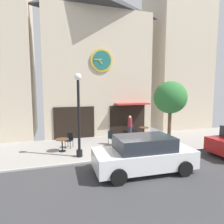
# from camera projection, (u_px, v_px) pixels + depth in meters

# --- Properties ---
(ground_plane) EXTENTS (27.26, 11.26, 0.13)m
(ground_plane) POSITION_uv_depth(u_px,v_px,m) (131.00, 163.00, 9.48)
(ground_plane) COLOR gray
(clock_building) EXTENTS (8.29, 3.76, 11.32)m
(clock_building) POSITION_uv_depth(u_px,v_px,m) (98.00, 61.00, 15.29)
(clock_building) COLOR beige
(clock_building) RESTS_ON ground_plane
(neighbor_building_right) EXTENTS (5.19, 4.51, 13.17)m
(neighbor_building_right) POSITION_uv_depth(u_px,v_px,m) (176.00, 58.00, 18.54)
(neighbor_building_right) COLOR beige
(neighbor_building_right) RESTS_ON ground_plane
(street_lamp) EXTENTS (0.36, 0.36, 4.36)m
(street_lamp) POSITION_uv_depth(u_px,v_px,m) (79.00, 115.00, 10.01)
(street_lamp) COLOR black
(street_lamp) RESTS_ON ground_plane
(street_tree) EXTENTS (1.93, 1.74, 4.01)m
(street_tree) POSITION_uv_depth(u_px,v_px,m) (170.00, 98.00, 11.05)
(street_tree) COLOR brown
(street_tree) RESTS_ON ground_plane
(cafe_table_center_left) EXTENTS (0.75, 0.75, 0.73)m
(cafe_table_center_left) POSITION_uv_depth(u_px,v_px,m) (62.00, 142.00, 11.07)
(cafe_table_center_left) COLOR black
(cafe_table_center_left) RESTS_ON ground_plane
(cafe_table_leftmost) EXTENTS (0.80, 0.80, 0.77)m
(cafe_table_leftmost) POSITION_uv_depth(u_px,v_px,m) (119.00, 138.00, 11.79)
(cafe_table_leftmost) COLOR black
(cafe_table_leftmost) RESTS_ON ground_plane
(cafe_table_center) EXTENTS (0.73, 0.73, 0.76)m
(cafe_table_center) POSITION_uv_depth(u_px,v_px,m) (144.00, 130.00, 14.30)
(cafe_table_center) COLOR black
(cafe_table_center) RESTS_ON ground_plane
(cafe_chair_curbside) EXTENTS (0.56, 0.56, 0.90)m
(cafe_chair_curbside) POSITION_uv_depth(u_px,v_px,m) (125.00, 136.00, 12.50)
(cafe_chair_curbside) COLOR black
(cafe_chair_curbside) RESTS_ON ground_plane
(cafe_chair_near_tree) EXTENTS (0.55, 0.55, 0.90)m
(cafe_chair_near_tree) POSITION_uv_depth(u_px,v_px,m) (70.00, 139.00, 11.83)
(cafe_chair_near_tree) COLOR black
(cafe_chair_near_tree) RESTS_ON ground_plane
(cafe_chair_mid_row) EXTENTS (0.55, 0.55, 0.90)m
(cafe_chair_mid_row) POSITION_uv_depth(u_px,v_px,m) (127.00, 142.00, 11.12)
(cafe_chair_mid_row) COLOR black
(cafe_chair_mid_row) RESTS_ON ground_plane
(cafe_chair_left_end) EXTENTS (0.53, 0.53, 0.90)m
(cafe_chair_left_end) POSITION_uv_depth(u_px,v_px,m) (111.00, 136.00, 12.45)
(cafe_chair_left_end) COLOR black
(cafe_chair_left_end) RESTS_ON ground_plane
(cafe_chair_facing_wall) EXTENTS (0.57, 0.57, 0.90)m
(cafe_chair_facing_wall) POSITION_uv_depth(u_px,v_px,m) (133.00, 129.00, 14.67)
(cafe_chair_facing_wall) COLOR black
(cafe_chair_facing_wall) RESTS_ON ground_plane
(pedestrian_maroon) EXTENTS (0.45, 0.45, 1.67)m
(pedestrian_maroon) POSITION_uv_depth(u_px,v_px,m) (130.00, 127.00, 13.98)
(pedestrian_maroon) COLOR #2D2D38
(pedestrian_maroon) RESTS_ON ground_plane
(parked_car_white) EXTENTS (4.36, 2.14, 1.55)m
(parked_car_white) POSITION_uv_depth(u_px,v_px,m) (144.00, 154.00, 8.34)
(parked_car_white) COLOR white
(parked_car_white) RESTS_ON ground_plane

